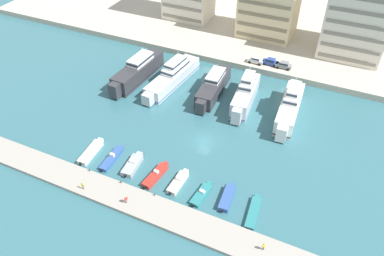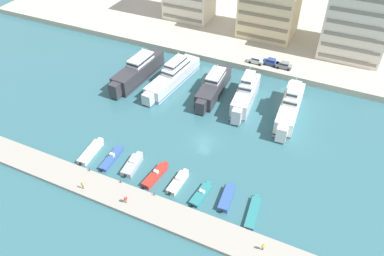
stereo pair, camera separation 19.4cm
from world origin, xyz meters
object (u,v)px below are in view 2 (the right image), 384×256
at_px(motorboat_cream_center, 178,182).
at_px(pedestrian_near_edge, 83,185).
at_px(motorboat_blue_mid_right, 227,198).
at_px(yacht_silver_left, 173,76).
at_px(car_grey_mid_left, 284,65).
at_px(pedestrian_mid_deck, 126,199).
at_px(yacht_charcoal_mid_left, 213,86).
at_px(motorboat_grey_mid_left, 133,165).
at_px(yacht_white_center, 290,107).
at_px(motorboat_teal_right, 253,212).
at_px(motorboat_blue_left, 112,158).
at_px(motorboat_red_center_left, 155,175).
at_px(motorboat_white_far_left, 91,152).
at_px(car_blue_left, 271,62).
at_px(pedestrian_far_side, 263,246).
at_px(yacht_silver_center_left, 246,94).
at_px(motorboat_teal_center_right, 201,194).
at_px(car_white_far_left, 256,60).
at_px(yacht_charcoal_far_left, 138,71).

bearing_deg(motorboat_cream_center, pedestrian_near_edge, -149.12).
bearing_deg(motorboat_blue_mid_right, yacht_silver_left, 131.26).
distance_m(car_grey_mid_left, pedestrian_mid_deck, 55.73).
relative_size(yacht_charcoal_mid_left, motorboat_grey_mid_left, 2.74).
distance_m(yacht_white_center, pedestrian_mid_deck, 41.76).
xyz_separation_m(yacht_charcoal_mid_left, yacht_white_center, (18.82, -1.00, 0.54)).
bearing_deg(motorboat_teal_right, pedestrian_mid_deck, -159.87).
distance_m(motorboat_blue_left, motorboat_red_center_left, 10.13).
bearing_deg(pedestrian_mid_deck, yacht_silver_left, 105.19).
xyz_separation_m(yacht_charcoal_mid_left, pedestrian_mid_deck, (-0.70, -37.91, -0.40)).
distance_m(yacht_white_center, motorboat_teal_right, 29.45).
relative_size(yacht_white_center, pedestrian_near_edge, 12.26).
relative_size(motorboat_cream_center, car_grey_mid_left, 1.59).
height_order(motorboat_cream_center, pedestrian_near_edge, pedestrian_near_edge).
xyz_separation_m(motorboat_white_far_left, car_blue_left, (23.81, 46.16, 2.09)).
bearing_deg(motorboat_blue_left, motorboat_red_center_left, -2.36).
bearing_deg(motorboat_blue_left, pedestrian_far_side, -12.25).
height_order(yacht_charcoal_mid_left, motorboat_teal_right, yacht_charcoal_mid_left).
xyz_separation_m(motorboat_red_center_left, pedestrian_mid_deck, (-1.36, -7.89, 1.15)).
distance_m(yacht_silver_center_left, motorboat_teal_center_right, 29.80).
height_order(motorboat_teal_right, car_grey_mid_left, car_grey_mid_left).
distance_m(yacht_silver_center_left, motorboat_red_center_left, 30.34).
distance_m(motorboat_white_far_left, car_blue_left, 51.98).
distance_m(yacht_charcoal_mid_left, pedestrian_near_edge, 39.63).
bearing_deg(motorboat_teal_center_right, car_blue_left, 90.85).
height_order(yacht_silver_left, motorboat_blue_mid_right, yacht_silver_left).
distance_m(yacht_white_center, motorboat_cream_center, 31.81).
bearing_deg(pedestrian_mid_deck, motorboat_white_far_left, 149.33).
distance_m(motorboat_white_far_left, pedestrian_mid_deck, 15.77).
height_order(yacht_white_center, car_white_far_left, yacht_white_center).
bearing_deg(motorboat_teal_center_right, motorboat_blue_left, 177.69).
bearing_deg(motorboat_blue_left, motorboat_blue_mid_right, 0.47).
xyz_separation_m(yacht_silver_left, yacht_white_center, (29.81, -0.97, 0.49)).
xyz_separation_m(yacht_silver_left, motorboat_cream_center, (16.24, -29.66, -1.64)).
relative_size(motorboat_teal_right, pedestrian_mid_deck, 4.73).
height_order(motorboat_grey_mid_left, pedestrian_near_edge, pedestrian_near_edge).
bearing_deg(yacht_charcoal_far_left, pedestrian_near_edge, -73.98).
relative_size(motorboat_red_center_left, pedestrian_near_edge, 4.60).
bearing_deg(motorboat_white_far_left, pedestrian_near_edge, -60.90).
bearing_deg(motorboat_teal_center_right, car_white_far_left, 95.60).
bearing_deg(motorboat_white_far_left, yacht_silver_center_left, 52.23).
relative_size(yacht_charcoal_mid_left, motorboat_teal_center_right, 2.86).
height_order(yacht_silver_left, pedestrian_far_side, yacht_silver_left).
bearing_deg(yacht_charcoal_far_left, pedestrian_mid_deck, -61.82).
bearing_deg(pedestrian_mid_deck, motorboat_teal_center_right, 34.37).
height_order(motorboat_white_far_left, motorboat_teal_center_right, motorboat_teal_center_right).
relative_size(motorboat_grey_mid_left, pedestrian_far_side, 4.36).
xyz_separation_m(yacht_charcoal_far_left, pedestrian_far_side, (43.39, -34.65, -0.81)).
bearing_deg(yacht_charcoal_mid_left, motorboat_teal_center_right, -71.32).
height_order(yacht_silver_left, car_grey_mid_left, yacht_silver_left).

